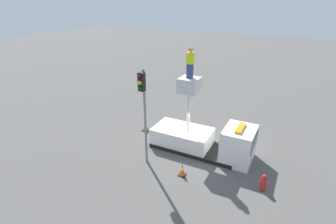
{
  "coord_description": "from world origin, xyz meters",
  "views": [
    {
      "loc": [
        5.28,
        -13.92,
        9.13
      ],
      "look_at": [
        -1.27,
        -1.33,
        2.91
      ],
      "focal_mm": 28.0,
      "sensor_mm": 36.0,
      "label": 1
    }
  ],
  "objects_px": {
    "traffic_light_pole": "(143,100)",
    "traffic_cone_rear": "(145,127)",
    "worker": "(190,63)",
    "traffic_cone_curbside": "(182,170)",
    "fire_hydrant": "(263,183)",
    "bucket_truck": "(203,138)"
  },
  "relations": [
    {
      "from": "bucket_truck",
      "to": "traffic_cone_rear",
      "type": "relative_size",
      "value": 9.41
    },
    {
      "from": "worker",
      "to": "traffic_cone_rear",
      "type": "relative_size",
      "value": 2.55
    },
    {
      "from": "worker",
      "to": "fire_hydrant",
      "type": "bearing_deg",
      "value": -22.3
    },
    {
      "from": "bucket_truck",
      "to": "worker",
      "type": "relative_size",
      "value": 3.69
    },
    {
      "from": "traffic_light_pole",
      "to": "fire_hydrant",
      "type": "xyz_separation_m",
      "value": [
        6.66,
        0.68,
        -3.57
      ]
    },
    {
      "from": "worker",
      "to": "traffic_light_pole",
      "type": "bearing_deg",
      "value": -118.63
    },
    {
      "from": "worker",
      "to": "traffic_cone_curbside",
      "type": "xyz_separation_m",
      "value": [
        0.96,
        -2.91,
        -5.27
      ]
    },
    {
      "from": "traffic_cone_rear",
      "to": "fire_hydrant",
      "type": "bearing_deg",
      "value": -17.77
    },
    {
      "from": "traffic_light_pole",
      "to": "traffic_cone_rear",
      "type": "height_order",
      "value": "traffic_light_pole"
    },
    {
      "from": "traffic_cone_rear",
      "to": "traffic_cone_curbside",
      "type": "bearing_deg",
      "value": -37.88
    },
    {
      "from": "worker",
      "to": "traffic_cone_curbside",
      "type": "height_order",
      "value": "worker"
    },
    {
      "from": "fire_hydrant",
      "to": "traffic_cone_curbside",
      "type": "height_order",
      "value": "fire_hydrant"
    },
    {
      "from": "fire_hydrant",
      "to": "traffic_cone_rear",
      "type": "height_order",
      "value": "fire_hydrant"
    },
    {
      "from": "fire_hydrant",
      "to": "worker",
      "type": "bearing_deg",
      "value": 157.7
    },
    {
      "from": "bucket_truck",
      "to": "traffic_cone_curbside",
      "type": "height_order",
      "value": "bucket_truck"
    },
    {
      "from": "traffic_cone_curbside",
      "to": "worker",
      "type": "bearing_deg",
      "value": 108.22
    },
    {
      "from": "worker",
      "to": "fire_hydrant",
      "type": "distance_m",
      "value": 7.59
    },
    {
      "from": "bucket_truck",
      "to": "traffic_light_pole",
      "type": "distance_m",
      "value": 4.92
    },
    {
      "from": "fire_hydrant",
      "to": "traffic_cone_rear",
      "type": "bearing_deg",
      "value": 162.23
    },
    {
      "from": "worker",
      "to": "traffic_cone_rear",
      "type": "xyz_separation_m",
      "value": [
        -3.72,
        0.73,
        -5.31
      ]
    },
    {
      "from": "worker",
      "to": "bucket_truck",
      "type": "bearing_deg",
      "value": 0.0
    },
    {
      "from": "traffic_light_pole",
      "to": "traffic_cone_curbside",
      "type": "relative_size",
      "value": 7.54
    }
  ]
}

